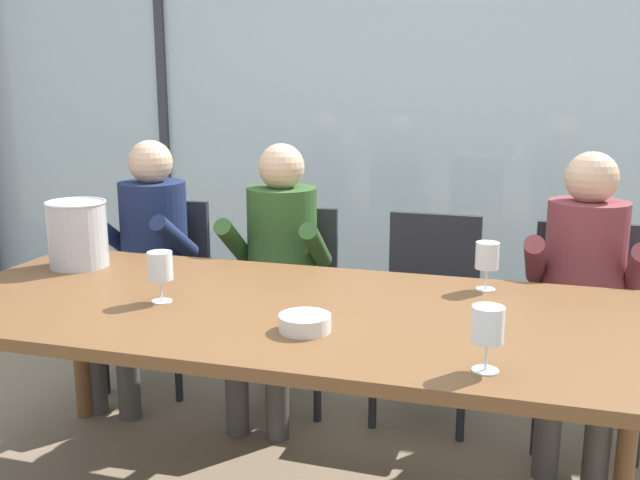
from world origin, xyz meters
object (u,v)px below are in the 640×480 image
(chair_near_curtain, at_px, (163,276))
(tasting_bowl, at_px, (305,323))
(wine_glass_near_bucket, at_px, (160,268))
(chair_left_of_center, at_px, (290,288))
(person_navy_polo, at_px, (146,250))
(ice_bucket_primary, at_px, (78,233))
(dining_table, at_px, (291,325))
(wine_glass_by_left_taster, at_px, (487,258))
(chair_right_of_center, at_px, (585,313))
(wine_glass_center_pour, at_px, (488,326))
(person_olive_shirt, at_px, (277,259))
(person_maroon_top, at_px, (583,282))
(chair_center, at_px, (430,298))

(chair_near_curtain, bearing_deg, tasting_bowl, -49.88)
(wine_glass_near_bucket, bearing_deg, chair_near_curtain, 118.90)
(chair_left_of_center, xyz_separation_m, person_navy_polo, (-0.68, -0.14, 0.17))
(chair_near_curtain, xyz_separation_m, ice_bucket_primary, (0.02, -0.70, 0.37))
(dining_table, bearing_deg, wine_glass_by_left_taster, 31.75)
(chair_right_of_center, bearing_deg, wine_glass_near_bucket, -147.91)
(ice_bucket_primary, distance_m, wine_glass_center_pour, 1.75)
(person_olive_shirt, bearing_deg, wine_glass_center_pour, -52.55)
(chair_left_of_center, bearing_deg, person_olive_shirt, -98.68)
(chair_left_of_center, distance_m, person_navy_polo, 0.71)
(dining_table, xyz_separation_m, person_maroon_top, (0.97, 0.80, 0.01))
(dining_table, height_order, chair_right_of_center, chair_right_of_center)
(chair_near_curtain, bearing_deg, person_maroon_top, -8.34)
(chair_center, distance_m, person_navy_polo, 1.36)
(ice_bucket_primary, distance_m, wine_glass_by_left_taster, 1.60)
(chair_near_curtain, relative_size, chair_center, 1.00)
(dining_table, height_order, wine_glass_by_left_taster, wine_glass_by_left_taster)
(person_navy_polo, distance_m, person_maroon_top, 1.97)
(chair_center, height_order, person_olive_shirt, person_olive_shirt)
(person_navy_polo, bearing_deg, wine_glass_center_pour, -31.59)
(chair_near_curtain, xyz_separation_m, wine_glass_by_left_taster, (1.61, -0.58, 0.35))
(chair_right_of_center, height_order, wine_glass_center_pour, wine_glass_center_pour)
(chair_near_curtain, height_order, chair_left_of_center, same)
(ice_bucket_primary, distance_m, tasting_bowl, 1.20)
(chair_right_of_center, distance_m, wine_glass_center_pour, 1.39)
(dining_table, height_order, tasting_bowl, tasting_bowl)
(chair_near_curtain, bearing_deg, dining_table, -47.30)
(ice_bucket_primary, relative_size, tasting_bowl, 1.68)
(person_maroon_top, bearing_deg, wine_glass_near_bucket, -144.63)
(chair_near_curtain, bearing_deg, wine_glass_by_left_taster, -23.44)
(chair_right_of_center, xyz_separation_m, wine_glass_by_left_taster, (-0.39, -0.56, 0.35))
(ice_bucket_primary, height_order, tasting_bowl, ice_bucket_primary)
(wine_glass_near_bucket, bearing_deg, person_olive_shirt, 83.38)
(chair_right_of_center, relative_size, wine_glass_near_bucket, 5.15)
(chair_near_curtain, relative_size, chair_right_of_center, 1.00)
(wine_glass_center_pour, bearing_deg, person_maroon_top, 74.87)
(person_navy_polo, height_order, person_maroon_top, same)
(chair_near_curtain, distance_m, person_navy_polo, 0.24)
(chair_near_curtain, relative_size, chair_left_of_center, 1.00)
(ice_bucket_primary, bearing_deg, chair_center, 28.07)
(wine_glass_by_left_taster, bearing_deg, tasting_bowl, -129.76)
(wine_glass_center_pour, bearing_deg, chair_right_of_center, 75.25)
(chair_left_of_center, distance_m, ice_bucket_primary, 1.02)
(person_navy_polo, height_order, tasting_bowl, person_navy_polo)
(person_maroon_top, relative_size, wine_glass_near_bucket, 6.99)
(chair_near_curtain, xyz_separation_m, person_navy_polo, (0.01, -0.16, 0.17))
(chair_right_of_center, relative_size, ice_bucket_primary, 3.37)
(dining_table, xyz_separation_m, chair_left_of_center, (-0.32, 0.94, -0.17))
(dining_table, distance_m, tasting_bowl, 0.26)
(chair_near_curtain, height_order, wine_glass_by_left_taster, wine_glass_by_left_taster)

